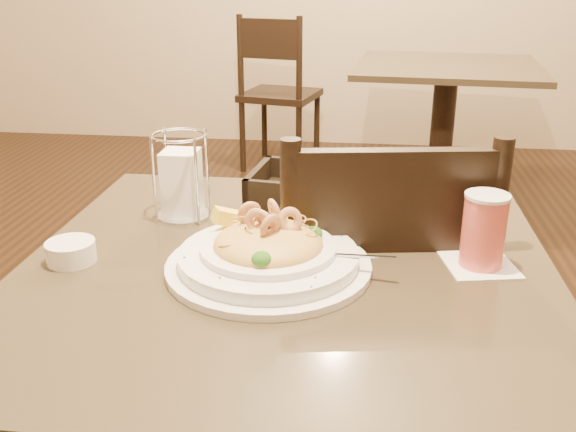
# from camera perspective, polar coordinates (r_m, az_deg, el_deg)

# --- Properties ---
(main_table) EXTENTS (0.90, 0.90, 0.73)m
(main_table) POSITION_cam_1_polar(r_m,az_deg,el_deg) (1.21, -0.12, -14.10)
(main_table) COLOR black
(main_table) RESTS_ON ground
(background_table) EXTENTS (0.98, 0.98, 0.73)m
(background_table) POSITION_cam_1_polar(r_m,az_deg,el_deg) (3.45, 13.68, 9.23)
(background_table) COLOR black
(background_table) RESTS_ON ground
(dining_chair_near) EXTENTS (0.48, 0.48, 0.93)m
(dining_chair_near) POSITION_cam_1_polar(r_m,az_deg,el_deg) (1.38, 7.60, -9.36)
(dining_chair_near) COLOR black
(dining_chair_near) RESTS_ON ground
(dining_chair_far) EXTENTS (0.50, 0.50, 0.93)m
(dining_chair_far) POSITION_cam_1_polar(r_m,az_deg,el_deg) (3.91, -0.94, 11.24)
(dining_chair_far) COLOR black
(dining_chair_far) RESTS_ON ground
(pasta_bowl) EXTENTS (0.38, 0.34, 0.11)m
(pasta_bowl) POSITION_cam_1_polar(r_m,az_deg,el_deg) (1.06, -1.77, -3.26)
(pasta_bowl) COLOR white
(pasta_bowl) RESTS_ON main_table
(drink_glass) EXTENTS (0.13, 0.13, 0.13)m
(drink_glass) POSITION_cam_1_polar(r_m,az_deg,el_deg) (1.11, 16.99, -1.29)
(drink_glass) COLOR white
(drink_glass) RESTS_ON main_table
(bread_basket) EXTENTS (0.25, 0.21, 0.06)m
(bread_basket) POSITION_cam_1_polar(r_m,az_deg,el_deg) (1.38, 1.60, 2.38)
(bread_basket) COLOR black
(bread_basket) RESTS_ON main_table
(napkin_caddy) EXTENTS (0.11, 0.11, 0.17)m
(napkin_caddy) POSITION_cam_1_polar(r_m,az_deg,el_deg) (1.29, -9.43, 3.04)
(napkin_caddy) COLOR silver
(napkin_caddy) RESTS_ON main_table
(side_plate) EXTENTS (0.19, 0.19, 0.01)m
(side_plate) POSITION_cam_1_polar(r_m,az_deg,el_deg) (1.35, 8.62, 0.94)
(side_plate) COLOR white
(side_plate) RESTS_ON main_table
(butter_ramekin) EXTENTS (0.10, 0.10, 0.04)m
(butter_ramekin) POSITION_cam_1_polar(r_m,az_deg,el_deg) (1.15, -18.74, -3.02)
(butter_ramekin) COLOR white
(butter_ramekin) RESTS_ON main_table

